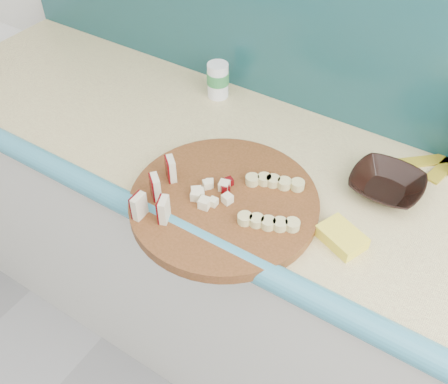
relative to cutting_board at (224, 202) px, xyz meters
name	(u,v)px	position (x,y,z in m)	size (l,w,h in m)	color
kitchen_counter	(257,271)	(0.01, 0.18, -0.47)	(2.20, 0.63, 0.91)	silver
backsplash	(326,29)	(0.01, 0.47, 0.24)	(2.20, 0.02, 0.50)	teal
cutting_board	(224,202)	(0.00, 0.00, 0.00)	(0.44, 0.44, 0.03)	#482A0F
apple_wedges	(157,192)	(-0.12, -0.09, 0.04)	(0.10, 0.18, 0.06)	beige
apple_chunks	(212,193)	(-0.03, -0.01, 0.02)	(0.08, 0.08, 0.02)	beige
banana_slices	(271,201)	(0.10, 0.04, 0.02)	(0.18, 0.20, 0.02)	#CEC57E
brown_bowl	(386,185)	(0.30, 0.25, 0.01)	(0.17, 0.17, 0.04)	black
canister	(218,80)	(-0.27, 0.38, 0.04)	(0.07, 0.07, 0.11)	white
sponge	(342,237)	(0.28, 0.05, 0.00)	(0.10, 0.07, 0.03)	yellow
banana_peel	(443,169)	(0.40, 0.41, -0.01)	(0.23, 0.20, 0.01)	gold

